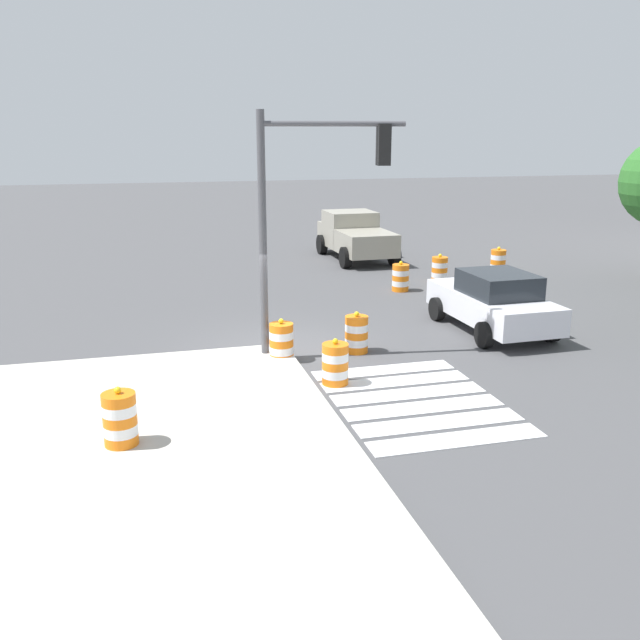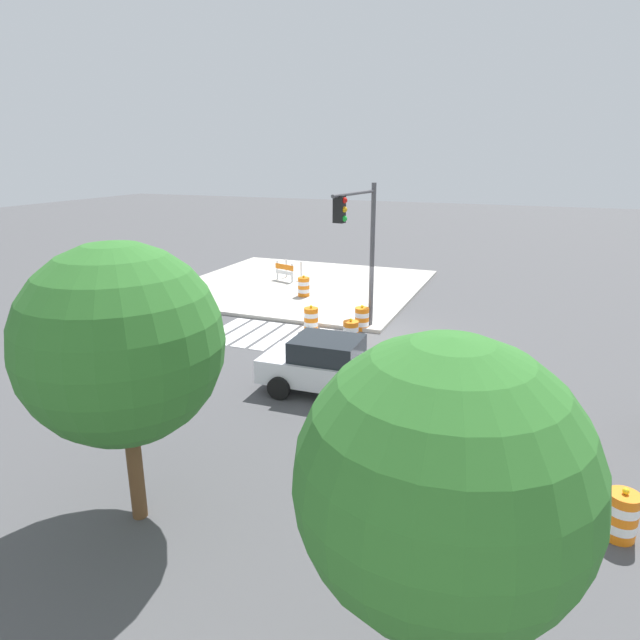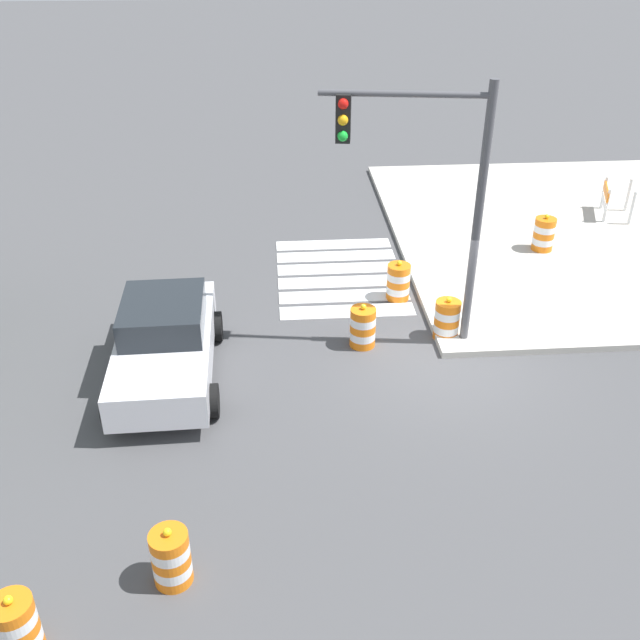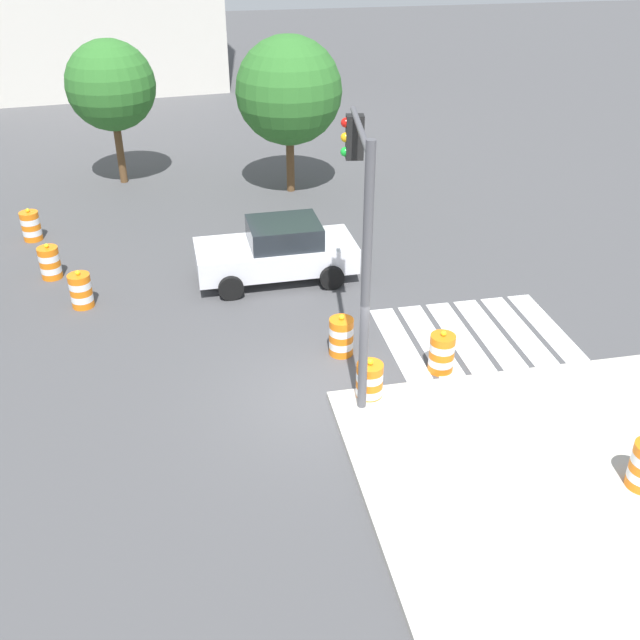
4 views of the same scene
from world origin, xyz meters
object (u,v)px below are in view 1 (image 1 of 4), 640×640
Objects in this scene: sports_car at (493,301)px; pickup_truck at (354,235)px; traffic_barrel_on_sidewalk at (120,419)px; traffic_barrel_near_corner at (281,342)px; traffic_light_pole at (313,191)px; traffic_barrel_lane_center at (356,334)px; traffic_barrel_crosswalk_end at (400,278)px; traffic_barrel_far_curb at (498,262)px; traffic_barrel_median_far at (440,270)px; traffic_barrel_median_near at (335,364)px.

sports_car is 0.84× the size of pickup_truck.
traffic_barrel_near_corner is at bearing 138.51° from traffic_barrel_on_sidewalk.
sports_car is at bearing 100.08° from traffic_light_pole.
traffic_light_pole is (0.08, -1.10, 3.46)m from traffic_barrel_lane_center.
traffic_barrel_lane_center is (6.02, -3.48, 0.00)m from traffic_barrel_crosswalk_end.
sports_car reaches higher than traffic_barrel_far_curb.
traffic_barrel_on_sidewalk is at bearing -43.97° from traffic_barrel_median_far.
traffic_barrel_crosswalk_end is at bearing -3.38° from pickup_truck.
sports_car is 5.96m from traffic_barrel_median_near.
pickup_truck is 15.25m from traffic_barrel_median_near.
traffic_light_pole reaches higher than traffic_barrel_near_corner.
traffic_barrel_far_curb is 11.30m from traffic_barrel_lane_center.
traffic_barrel_lane_center is at bearing -30.06° from traffic_barrel_crosswalk_end.
traffic_barrel_median_far is at bearing -72.67° from traffic_barrel_far_curb.
sports_car is 4.25× the size of traffic_barrel_near_corner.
traffic_barrel_on_sidewalk is (10.21, -8.93, 0.15)m from traffic_barrel_crosswalk_end.
traffic_barrel_near_corner is at bearing -40.95° from traffic_barrel_crosswalk_end.
sports_car is 8.09m from traffic_barrel_far_curb.
traffic_barrel_lane_center is (12.39, -3.86, -0.52)m from pickup_truck.
traffic_barrel_near_corner is at bearing -45.28° from traffic_barrel_median_far.
traffic_barrel_crosswalk_end is at bearing 150.21° from traffic_barrel_median_near.
traffic_barrel_median_near is 11.08m from traffic_barrel_median_far.
pickup_truck is at bearing 155.42° from traffic_barrel_near_corner.
traffic_barrel_near_corner is 1.00× the size of traffic_barrel_median_near.
traffic_barrel_median_far is at bearing 15.36° from pickup_truck.
traffic_barrel_near_corner is at bearing -157.31° from traffic_barrel_median_near.
traffic_barrel_lane_center is 6.87m from traffic_barrel_on_sidewalk.
traffic_barrel_lane_center is (-0.17, 1.89, 0.00)m from traffic_barrel_near_corner.
traffic_barrel_median_far and traffic_barrel_far_curb have the same top height.
traffic_barrel_far_curb is 18.15m from traffic_barrel_on_sidewalk.
pickup_truck is at bearing 158.31° from traffic_light_pole.
traffic_barrel_median_far is (-0.97, 1.86, 0.00)m from traffic_barrel_crosswalk_end.
traffic_barrel_on_sidewalk reaches higher than traffic_barrel_crosswalk_end.
traffic_barrel_median_far is at bearing 168.57° from sports_car.
pickup_truck is at bearing -164.64° from traffic_barrel_median_far.
traffic_barrel_on_sidewalk reaches higher than traffic_barrel_lane_center.
sports_car is at bearing 118.76° from traffic_barrel_median_near.
traffic_barrel_near_corner is 5.37m from traffic_barrel_on_sidewalk.
traffic_barrel_crosswalk_end is 4.99m from traffic_barrel_far_curb.
traffic_barrel_median_far is at bearing 144.35° from traffic_barrel_median_near.
traffic_barrel_crosswalk_end and traffic_barrel_median_far have the same top height.
traffic_barrel_median_near is (8.03, -4.60, 0.00)m from traffic_barrel_crosswalk_end.
traffic_barrel_on_sidewalk is (11.18, -10.79, 0.15)m from traffic_barrel_median_far.
traffic_barrel_median_far is at bearing 134.72° from traffic_barrel_near_corner.
traffic_barrel_near_corner is 8.19m from traffic_barrel_crosswalk_end.
traffic_light_pole is (-4.12, 4.34, 3.31)m from traffic_barrel_on_sidewalk.
pickup_truck reaches higher than traffic_barrel_lane_center.
traffic_barrel_crosswalk_end and traffic_barrel_far_curb have the same top height.
pickup_truck is 5.07× the size of traffic_barrel_crosswalk_end.
traffic_barrel_on_sidewalk is 0.19× the size of traffic_light_pole.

